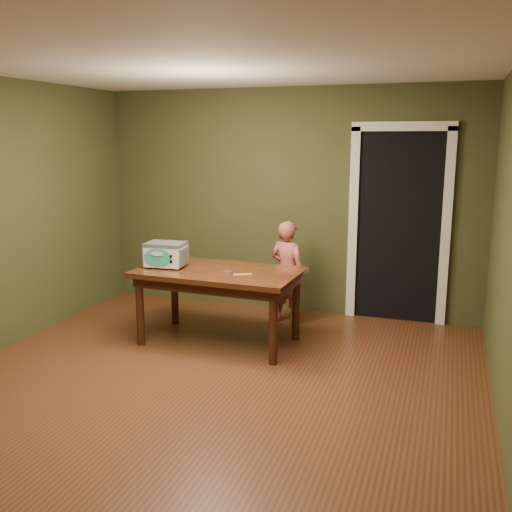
{
  "coord_description": "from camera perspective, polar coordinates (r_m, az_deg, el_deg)",
  "views": [
    {
      "loc": [
        1.83,
        -3.92,
        2.04
      ],
      "look_at": [
        0.14,
        1.0,
        0.95
      ],
      "focal_mm": 40.0,
      "sensor_mm": 36.0,
      "label": 1
    }
  ],
  "objects": [
    {
      "name": "toy_oven",
      "position": [
        5.81,
        -9.01,
        0.23
      ],
      "size": [
        0.43,
        0.31,
        0.25
      ],
      "rotation": [
        0.0,
        0.0,
        0.08
      ],
      "color": "#4C4F54",
      "rests_on": "dining_table"
    },
    {
      "name": "floor",
      "position": [
        4.78,
        -5.66,
        -13.47
      ],
      "size": [
        5.0,
        5.0,
        0.0
      ],
      "primitive_type": "plane",
      "color": "brown",
      "rests_on": "ground"
    },
    {
      "name": "room_shell",
      "position": [
        4.34,
        -6.12,
        7.38
      ],
      "size": [
        4.52,
        5.02,
        2.61
      ],
      "color": "#3E4424",
      "rests_on": "ground"
    },
    {
      "name": "spatula",
      "position": [
        5.44,
        -1.36,
        -1.84
      ],
      "size": [
        0.17,
        0.11,
        0.01
      ],
      "primitive_type": "cube",
      "rotation": [
        0.0,
        0.0,
        0.52
      ],
      "color": "#F5C46A",
      "rests_on": "dining_table"
    },
    {
      "name": "dining_table",
      "position": [
        5.67,
        -3.75,
        -2.38
      ],
      "size": [
        1.63,
        0.96,
        0.75
      ],
      "rotation": [
        0.0,
        0.0,
        -0.04
      ],
      "color": "#35180C",
      "rests_on": "floor"
    },
    {
      "name": "doorway",
      "position": [
        6.79,
        14.29,
        3.13
      ],
      "size": [
        1.1,
        0.66,
        2.25
      ],
      "color": "black",
      "rests_on": "ground"
    },
    {
      "name": "child",
      "position": [
        6.31,
        3.15,
        -1.62
      ],
      "size": [
        0.48,
        0.39,
        1.15
      ],
      "primitive_type": "imported",
      "rotation": [
        0.0,
        0.0,
        2.83
      ],
      "color": "#C0524F",
      "rests_on": "floor"
    },
    {
      "name": "baking_pan",
      "position": [
        5.5,
        -2.86,
        -1.61
      ],
      "size": [
        0.1,
        0.1,
        0.02
      ],
      "color": "silver",
      "rests_on": "dining_table"
    }
  ]
}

